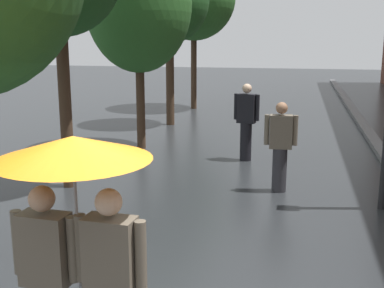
% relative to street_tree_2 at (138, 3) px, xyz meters
% --- Properties ---
extents(kerb_strip, '(0.30, 36.00, 0.12)m').
position_rel_street_tree_2_xyz_m(kerb_strip, '(5.83, 2.04, -3.47)').
color(kerb_strip, slate).
rests_on(kerb_strip, ground).
extents(street_tree_2, '(2.56, 2.56, 5.19)m').
position_rel_street_tree_2_xyz_m(street_tree_2, '(0.00, 0.00, 0.00)').
color(street_tree_2, '#473323').
rests_on(street_tree_2, ground).
extents(couple_under_umbrella, '(1.21, 1.21, 2.04)m').
position_rel_street_tree_2_xyz_m(couple_under_umbrella, '(2.17, -8.26, -2.12)').
color(couple_under_umbrella, '#1E233D').
rests_on(couple_under_umbrella, ground).
extents(pedestrian_walking_midground, '(0.59, 0.26, 1.63)m').
position_rel_street_tree_2_xyz_m(pedestrian_walking_midground, '(3.54, -2.85, -2.69)').
color(pedestrian_walking_midground, '#2D2D33').
rests_on(pedestrian_walking_midground, ground).
extents(pedestrian_walking_far, '(0.58, 0.38, 1.74)m').
position_rel_street_tree_2_xyz_m(pedestrian_walking_far, '(2.70, -0.68, -2.60)').
color(pedestrian_walking_far, black).
rests_on(pedestrian_walking_far, ground).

